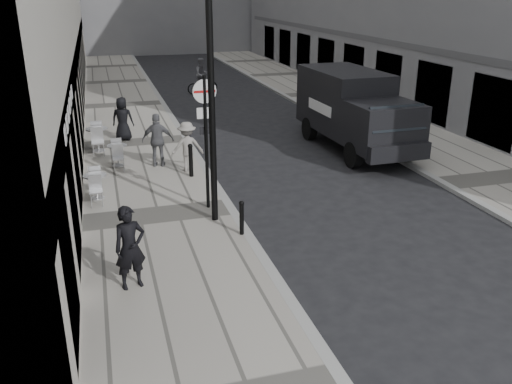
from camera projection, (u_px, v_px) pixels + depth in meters
sidewalk at (136, 143)px, 21.64m from camera, size 4.00×60.00×0.12m
far_sidewalk at (383, 125)px, 24.52m from camera, size 4.00×60.00×0.12m
walking_man at (130, 248)px, 10.92m from camera, size 0.73×0.58×1.77m
sign_post at (206, 125)px, 14.41m from camera, size 0.63×0.10×3.68m
lamppost at (211, 84)px, 13.17m from camera, size 0.29×0.29×6.46m
bollard_near at (191, 161)px, 17.54m from camera, size 0.14×0.14×1.02m
bollard_far at (242, 219)px, 13.44m from camera, size 0.11×0.11×0.83m
panel_van at (353, 107)px, 20.57m from camera, size 2.47×6.28×2.93m
cyclist at (202, 80)px, 31.77m from camera, size 2.00×1.05×2.05m
pedestrian_a at (158, 140)px, 18.41m from camera, size 1.15×0.67×1.84m
pedestrian_b at (187, 147)px, 17.98m from camera, size 1.08×0.63×1.67m
pedestrian_c at (123, 119)px, 21.59m from camera, size 0.96×0.74×1.74m
cafe_table_near at (118, 154)px, 18.58m from camera, size 0.68×1.53×0.87m
cafe_table_mid at (97, 138)px, 20.23m from camera, size 0.80×1.81×1.03m
cafe_table_far at (96, 185)px, 15.70m from camera, size 0.67×1.51×0.86m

